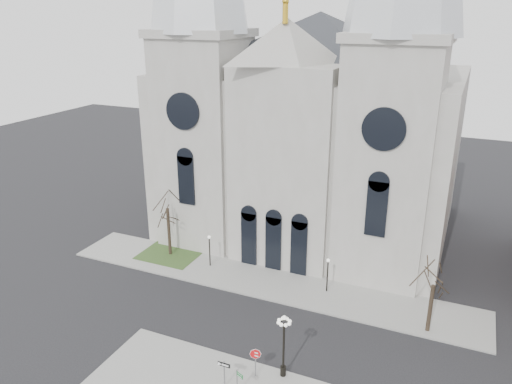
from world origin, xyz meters
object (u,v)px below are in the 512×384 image
at_px(stop_sign, 256,356).
at_px(one_way_sign, 224,370).
at_px(globe_lamp, 284,339).
at_px(street_name_sign, 238,381).

height_order(stop_sign, one_way_sign, stop_sign).
bearing_deg(globe_lamp, one_way_sign, -140.17).
xyz_separation_m(stop_sign, street_name_sign, (-0.29, -2.21, -0.41)).
bearing_deg(street_name_sign, one_way_sign, -175.25).
relative_size(globe_lamp, street_name_sign, 2.39).
bearing_deg(stop_sign, globe_lamp, 26.44).
height_order(globe_lamp, one_way_sign, globe_lamp).
height_order(stop_sign, street_name_sign, stop_sign).
distance_m(globe_lamp, street_name_sign, 4.08).
height_order(one_way_sign, street_name_sign, one_way_sign).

